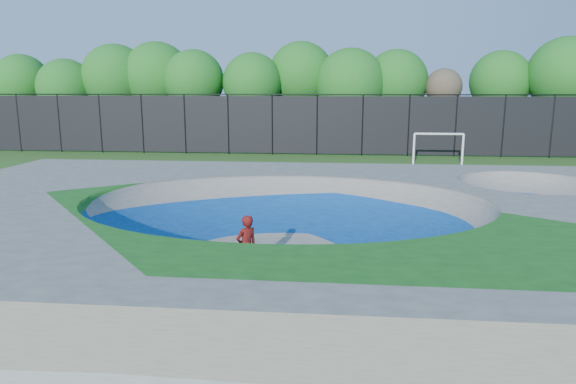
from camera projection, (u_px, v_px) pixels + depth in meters
The scene contains 7 objects.
ground at pixel (285, 253), 14.03m from camera, with size 120.00×120.00×0.00m, color #2B5618.
skate_deck at pixel (285, 227), 13.88m from camera, with size 22.00×14.00×1.50m, color gray.
skater at pixel (247, 247), 12.04m from camera, with size 0.56×0.37×1.54m, color #B3170E.
skateboard at pixel (247, 277), 12.19m from camera, with size 0.78×0.22×0.05m, color black.
soccer_goal at pixel (439, 143), 29.54m from camera, with size 2.88×0.12×1.90m.
fence at pixel (317, 124), 34.10m from camera, with size 48.09×0.09×4.04m.
treeline at pixel (328, 80), 38.56m from camera, with size 52.36×6.83×8.09m.
Camera 1 is at (1.35, -13.35, 4.45)m, focal length 32.00 mm.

